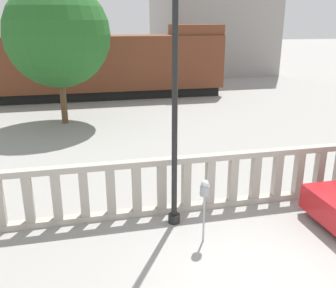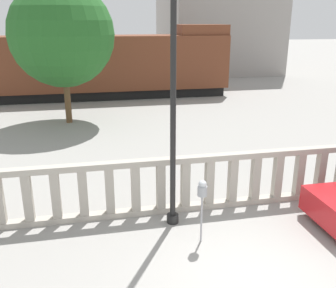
# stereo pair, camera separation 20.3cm
# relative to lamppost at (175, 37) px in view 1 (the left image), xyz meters

# --- Properties ---
(ground_plane) EXTENTS (160.00, 160.00, 0.00)m
(ground_plane) POSITION_rel_lamppost_xyz_m (1.04, -2.30, -4.15)
(ground_plane) COLOR gray
(balustrade) EXTENTS (16.61, 0.24, 1.39)m
(balustrade) POSITION_rel_lamppost_xyz_m (1.04, 0.53, -3.45)
(balustrade) COLOR #ADA599
(balustrade) RESTS_ON ground
(lamppost) EXTENTS (0.38, 0.38, 6.84)m
(lamppost) POSITION_rel_lamppost_xyz_m (0.00, 0.00, 0.00)
(lamppost) COLOR black
(lamppost) RESTS_ON ground
(parking_meter) EXTENTS (0.20, 0.20, 1.41)m
(parking_meter) POSITION_rel_lamppost_xyz_m (0.42, -0.89, -3.00)
(parking_meter) COLOR #99999E
(parking_meter) RESTS_ON ground
(train_near) EXTENTS (19.22, 2.63, 4.21)m
(train_near) POSITION_rel_lamppost_xyz_m (-2.89, 15.26, -2.24)
(train_near) COLOR black
(train_near) RESTS_ON ground
(tree_left) EXTENTS (4.47, 4.47, 6.11)m
(tree_left) POSITION_rel_lamppost_xyz_m (-2.72, 9.67, -0.28)
(tree_left) COLOR brown
(tree_left) RESTS_ON ground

